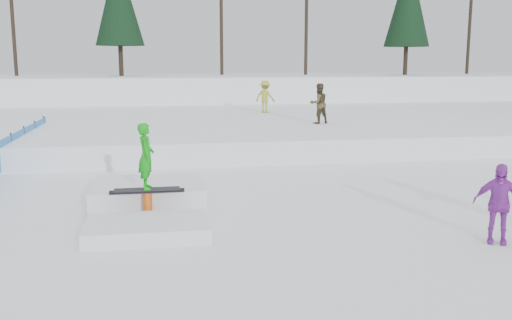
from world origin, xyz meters
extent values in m
plane|color=white|center=(0.00, 0.00, 0.00)|extent=(120.00, 120.00, 0.00)
cube|color=white|center=(0.00, 30.00, 1.20)|extent=(60.00, 14.00, 2.40)
cube|color=white|center=(0.00, 16.00, 0.40)|extent=(50.00, 18.00, 0.80)
cylinder|color=black|center=(-6.50, 8.50, 0.55)|extent=(0.05, 0.05, 1.10)
cylinder|color=black|center=(-6.50, 10.40, 0.55)|extent=(0.05, 0.05, 1.10)
cylinder|color=black|center=(-6.50, 12.30, 0.55)|extent=(0.05, 0.05, 1.10)
cylinder|color=black|center=(-6.50, 14.20, 0.55)|extent=(0.05, 0.05, 1.10)
cylinder|color=black|center=(-4.00, 28.50, 3.40)|extent=(0.30, 0.30, 2.00)
cylinder|color=black|center=(3.00, 30.50, 7.15)|extent=(0.24, 0.24, 9.50)
cylinder|color=black|center=(9.00, 29.50, 6.40)|extent=(0.24, 0.24, 8.00)
cylinder|color=black|center=(16.00, 28.00, 3.40)|extent=(0.30, 0.30, 2.00)
cone|color=black|center=(16.00, 28.00, 7.55)|extent=(3.20, 3.20, 6.30)
cylinder|color=black|center=(22.00, 30.00, 7.65)|extent=(0.24, 0.24, 10.50)
imported|color=#3F361F|center=(4.94, 12.05, 1.64)|extent=(0.95, 0.82, 1.68)
imported|color=#9CA02E|center=(3.68, 17.39, 1.61)|extent=(1.21, 1.08, 1.62)
imported|color=purple|center=(4.50, -1.61, 0.77)|extent=(0.97, 0.77, 1.54)
cube|color=white|center=(-2.04, 2.48, 0.27)|extent=(2.60, 2.20, 0.54)
cube|color=white|center=(-2.04, -0.02, 0.15)|extent=(2.40, 1.60, 0.30)
cylinder|color=orange|center=(-2.04, 1.18, 0.03)|extent=(0.44, 0.44, 0.06)
cylinder|color=orange|center=(-2.04, 1.18, 0.30)|extent=(0.20, 0.20, 0.60)
cube|color=black|center=(-2.04, 1.18, 0.63)|extent=(1.60, 0.16, 0.06)
cube|color=black|center=(-2.04, 1.18, 0.68)|extent=(1.40, 0.28, 0.03)
imported|color=#0C9F10|center=(-2.04, 1.18, 1.40)|extent=(0.34, 0.52, 1.42)
camera|label=1|loc=(-1.80, -11.08, 3.42)|focal=40.00mm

